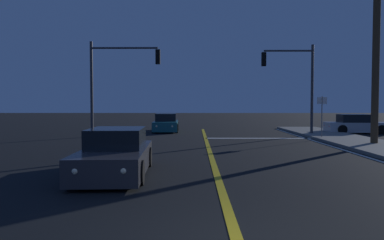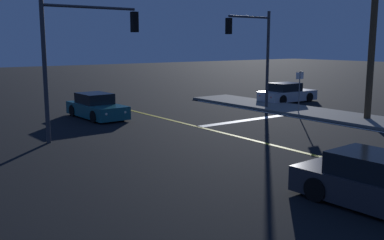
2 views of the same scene
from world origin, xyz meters
The scene contains 10 objects.
lane_line_center centered at (0.00, 9.23, 0.01)m, with size 0.20×31.38×0.01m, color gold.
lane_line_edge_right centered at (6.02, 9.23, 0.01)m, with size 0.16×31.38×0.01m, color silver.
stop_bar centered at (3.14, 16.96, 0.01)m, with size 6.27×0.50×0.01m, color silver.
car_following_oncoming_charcoal centered at (-2.95, 5.61, 0.58)m, with size 2.06×4.60×1.34m.
car_far_approaching_teal centered at (-2.82, 22.50, 0.58)m, with size 1.95×4.36×1.34m.
car_distant_tail_silver centered at (10.69, 20.81, 0.58)m, with size 4.31×1.92×1.34m.
traffic_signal_near_right centered at (5.90, 19.26, 3.93)m, with size 3.42×0.28×5.95m.
traffic_signal_far_left centered at (-5.53, 17.86, 3.98)m, with size 4.37×0.28×5.93m.
utility_pole_right centered at (8.17, 13.03, 5.67)m, with size 1.43×0.34×11.09m.
street_sign_corner centered at (6.77, 16.46, 1.68)m, with size 0.56×0.07×2.51m.
Camera 1 is at (-0.64, -5.06, 2.06)m, focal length 34.46 mm.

